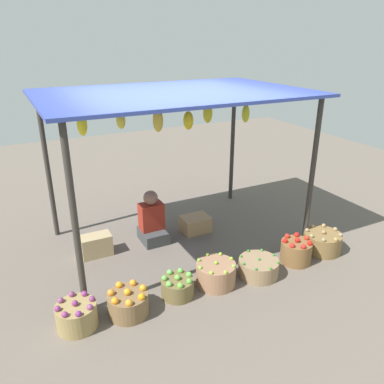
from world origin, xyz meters
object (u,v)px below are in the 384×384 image
(vendor_person, at_px, (152,222))
(wooden_crate_near_vendor, at_px, (96,245))
(basket_purple_onions, at_px, (77,315))
(basket_limes, at_px, (216,274))
(basket_red_tomatoes, at_px, (296,251))
(basket_green_chilies, at_px, (258,267))
(basket_green_apples, at_px, (178,287))
(basket_potatoes, at_px, (322,242))
(wooden_crate_stacked_rear, at_px, (195,224))
(basket_oranges, at_px, (128,303))

(vendor_person, height_order, wooden_crate_near_vendor, vendor_person)
(vendor_person, height_order, basket_purple_onions, vendor_person)
(vendor_person, bearing_deg, basket_purple_onions, -135.40)
(basket_limes, relative_size, basket_red_tomatoes, 1.19)
(basket_limes, xyz_separation_m, basket_green_chilies, (0.57, -0.08, -0.03))
(basket_green_apples, distance_m, basket_potatoes, 2.24)
(basket_green_apples, distance_m, wooden_crate_near_vendor, 1.46)
(basket_red_tomatoes, height_order, wooden_crate_stacked_rear, basket_red_tomatoes)
(basket_red_tomatoes, relative_size, wooden_crate_stacked_rear, 0.96)
(vendor_person, distance_m, basket_oranges, 1.64)
(basket_limes, xyz_separation_m, wooden_crate_near_vendor, (-1.13, 1.32, 0.01))
(basket_purple_onions, relative_size, wooden_crate_stacked_rear, 0.99)
(basket_oranges, relative_size, basket_potatoes, 0.86)
(basket_green_chilies, bearing_deg, wooden_crate_stacked_rear, 96.77)
(basket_green_chilies, distance_m, wooden_crate_near_vendor, 2.21)
(basket_limes, height_order, wooden_crate_stacked_rear, basket_limes)
(basket_limes, relative_size, wooden_crate_near_vendor, 1.17)
(basket_limes, bearing_deg, wooden_crate_near_vendor, 130.47)
(wooden_crate_near_vendor, bearing_deg, basket_purple_onions, -111.82)
(basket_oranges, bearing_deg, basket_potatoes, 0.65)
(basket_oranges, height_order, wooden_crate_stacked_rear, basket_oranges)
(basket_limes, xyz_separation_m, basket_potatoes, (1.73, -0.00, -0.00))
(basket_purple_onions, relative_size, wooden_crate_near_vendor, 1.01)
(basket_purple_onions, distance_m, basket_oranges, 0.54)
(basket_green_chilies, relative_size, wooden_crate_stacked_rear, 1.18)
(basket_red_tomatoes, relative_size, basket_potatoes, 0.79)
(basket_oranges, relative_size, basket_red_tomatoes, 1.09)
(basket_potatoes, bearing_deg, basket_green_apples, 179.77)
(basket_red_tomatoes, bearing_deg, basket_purple_onions, 178.73)
(basket_green_apples, relative_size, wooden_crate_near_vendor, 0.92)
(wooden_crate_stacked_rear, bearing_deg, basket_green_apples, -124.86)
(basket_green_apples, xyz_separation_m, wooden_crate_near_vendor, (-0.62, 1.32, 0.03))
(wooden_crate_near_vendor, distance_m, wooden_crate_stacked_rear, 1.54)
(wooden_crate_near_vendor, xyz_separation_m, wooden_crate_stacked_rear, (1.54, -0.00, -0.03))
(basket_purple_onions, bearing_deg, vendor_person, 44.60)
(wooden_crate_stacked_rear, bearing_deg, vendor_person, 176.73)
(vendor_person, relative_size, basket_limes, 1.61)
(basket_limes, relative_size, wooden_crate_stacked_rear, 1.13)
(basket_green_apples, relative_size, basket_limes, 0.79)
(basket_red_tomatoes, bearing_deg, vendor_person, 136.48)
(vendor_person, distance_m, wooden_crate_near_vendor, 0.86)
(vendor_person, relative_size, wooden_crate_near_vendor, 1.88)
(basket_oranges, xyz_separation_m, basket_potatoes, (2.84, 0.03, 0.00))
(basket_green_apples, bearing_deg, basket_green_chilies, -4.64)
(vendor_person, distance_m, basket_limes, 1.40)
(basket_purple_onions, distance_m, basket_green_apples, 1.15)
(basket_oranges, distance_m, wooden_crate_near_vendor, 1.36)
(basket_purple_onions, distance_m, basket_red_tomatoes, 2.86)
(basket_purple_onions, bearing_deg, basket_potatoes, -0.24)
(basket_green_chilies, xyz_separation_m, basket_red_tomatoes, (0.63, 0.03, 0.05))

